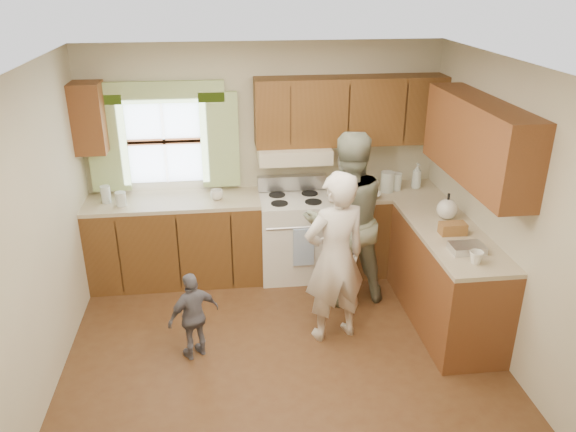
{
  "coord_description": "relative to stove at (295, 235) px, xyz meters",
  "views": [
    {
      "loc": [
        -0.45,
        -4.12,
        3.13
      ],
      "look_at": [
        0.1,
        0.4,
        1.15
      ],
      "focal_mm": 35.0,
      "sensor_mm": 36.0,
      "label": 1
    }
  ],
  "objects": [
    {
      "name": "room",
      "position": [
        -0.3,
        -1.44,
        0.78
      ],
      "size": [
        3.8,
        3.8,
        3.8
      ],
      "color": "#4D2C17",
      "rests_on": "ground"
    },
    {
      "name": "kitchen_fixtures",
      "position": [
        0.31,
        -0.36,
        0.37
      ],
      "size": [
        3.8,
        2.25,
        2.15
      ],
      "color": "#42250E",
      "rests_on": "ground"
    },
    {
      "name": "stove",
      "position": [
        0.0,
        0.0,
        0.0
      ],
      "size": [
        0.76,
        0.67,
        1.07
      ],
      "color": "silver",
      "rests_on": "ground"
    },
    {
      "name": "woman_left",
      "position": [
        0.19,
        -1.23,
        0.34
      ],
      "size": [
        0.67,
        0.53,
        1.62
      ],
      "primitive_type": "imported",
      "rotation": [
        0.0,
        0.0,
        3.4
      ],
      "color": "beige",
      "rests_on": "ground"
    },
    {
      "name": "woman_right",
      "position": [
        0.43,
        -0.6,
        0.43
      ],
      "size": [
        0.96,
        0.8,
        1.78
      ],
      "primitive_type": "imported",
      "rotation": [
        0.0,
        0.0,
        3.3
      ],
      "color": "#26462A",
      "rests_on": "ground"
    },
    {
      "name": "child",
      "position": [
        -1.06,
        -1.39,
        -0.06
      ],
      "size": [
        0.52,
        0.41,
        0.82
      ],
      "primitive_type": "imported",
      "rotation": [
        0.0,
        0.0,
        3.67
      ],
      "color": "slate",
      "rests_on": "ground"
    }
  ]
}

